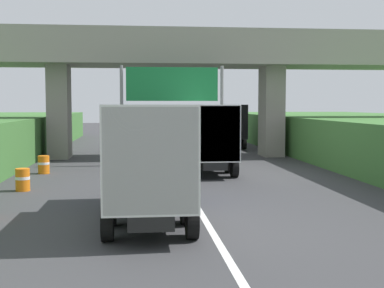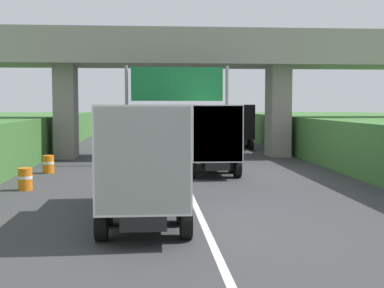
% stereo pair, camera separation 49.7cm
% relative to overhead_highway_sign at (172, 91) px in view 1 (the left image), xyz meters
% --- Properties ---
extents(lane_centre_stripe, '(0.20, 94.37, 0.01)m').
position_rel_overhead_highway_sign_xyz_m(lane_centre_stripe, '(0.00, -2.22, -4.20)').
color(lane_centre_stripe, white).
rests_on(lane_centre_stripe, ground).
extents(overpass_bridge, '(40.00, 4.80, 8.15)m').
position_rel_overhead_highway_sign_xyz_m(overpass_bridge, '(0.00, 4.58, 1.99)').
color(overpass_bridge, gray).
rests_on(overpass_bridge, ground).
extents(overhead_highway_sign, '(5.88, 0.18, 5.65)m').
position_rel_overhead_highway_sign_xyz_m(overhead_highway_sign, '(0.00, 0.00, 0.00)').
color(overhead_highway_sign, slate).
rests_on(overhead_highway_sign, ground).
extents(truck_blue, '(2.44, 7.30, 3.44)m').
position_rel_overhead_highway_sign_xyz_m(truck_blue, '(-1.69, -14.29, -2.27)').
color(truck_blue, black).
rests_on(truck_blue, ground).
extents(truck_black, '(2.44, 7.30, 3.44)m').
position_rel_overhead_highway_sign_xyz_m(truck_black, '(5.07, 11.95, -2.27)').
color(truck_black, black).
rests_on(truck_black, ground).
extents(truck_white, '(2.44, 7.30, 3.44)m').
position_rel_overhead_highway_sign_xyz_m(truck_white, '(1.49, -3.20, -2.27)').
color(truck_white, black).
rests_on(truck_white, ground).
extents(construction_barrel_3, '(0.57, 0.57, 0.90)m').
position_rel_overhead_highway_sign_xyz_m(construction_barrel_3, '(-6.56, -8.42, -3.74)').
color(construction_barrel_3, orange).
rests_on(construction_barrel_3, ground).
extents(construction_barrel_4, '(0.57, 0.57, 0.90)m').
position_rel_overhead_highway_sign_xyz_m(construction_barrel_4, '(-6.65, -3.14, -3.74)').
color(construction_barrel_4, orange).
rests_on(construction_barrel_4, ground).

